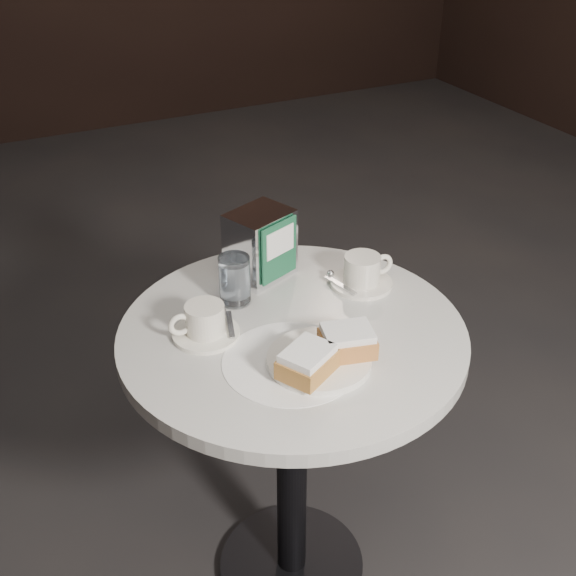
{
  "coord_description": "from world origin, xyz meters",
  "views": [
    {
      "loc": [
        -0.53,
        -1.06,
        1.58
      ],
      "look_at": [
        0.0,
        0.02,
        0.83
      ],
      "focal_mm": 45.0,
      "sensor_mm": 36.0,
      "label": 1
    }
  ],
  "objects_px": {
    "cafe_table": "(292,404)",
    "coffee_cup_left": "(205,323)",
    "coffee_cup_right": "(362,273)",
    "napkin_dispenser": "(261,245)",
    "water_glass_left": "(235,280)",
    "water_glass_right": "(258,249)",
    "beignet_plate": "(324,355)"
  },
  "relations": [
    {
      "from": "cafe_table",
      "to": "coffee_cup_right",
      "type": "bearing_deg",
      "value": 21.58
    },
    {
      "from": "cafe_table",
      "to": "coffee_cup_right",
      "type": "relative_size",
      "value": 5.08
    },
    {
      "from": "coffee_cup_right",
      "to": "water_glass_left",
      "type": "relative_size",
      "value": 1.38
    },
    {
      "from": "cafe_table",
      "to": "coffee_cup_left",
      "type": "bearing_deg",
      "value": 161.4
    },
    {
      "from": "cafe_table",
      "to": "water_glass_left",
      "type": "relative_size",
      "value": 6.99
    },
    {
      "from": "napkin_dispenser",
      "to": "water_glass_right",
      "type": "bearing_deg",
      "value": 63.67
    },
    {
      "from": "water_glass_left",
      "to": "water_glass_right",
      "type": "xyz_separation_m",
      "value": [
        0.1,
        0.1,
        0.0
      ]
    },
    {
      "from": "beignet_plate",
      "to": "coffee_cup_right",
      "type": "xyz_separation_m",
      "value": [
        0.21,
        0.22,
        0.01
      ]
    },
    {
      "from": "coffee_cup_left",
      "to": "water_glass_right",
      "type": "distance_m",
      "value": 0.27
    },
    {
      "from": "coffee_cup_left",
      "to": "water_glass_left",
      "type": "xyz_separation_m",
      "value": [
        0.1,
        0.09,
        0.02
      ]
    },
    {
      "from": "coffee_cup_left",
      "to": "water_glass_left",
      "type": "height_order",
      "value": "water_glass_left"
    },
    {
      "from": "cafe_table",
      "to": "water_glass_right",
      "type": "xyz_separation_m",
      "value": [
        0.03,
        0.24,
        0.25
      ]
    },
    {
      "from": "water_glass_right",
      "to": "water_glass_left",
      "type": "bearing_deg",
      "value": -134.99
    },
    {
      "from": "water_glass_right",
      "to": "beignet_plate",
      "type": "bearing_deg",
      "value": -95.32
    },
    {
      "from": "cafe_table",
      "to": "water_glass_right",
      "type": "distance_m",
      "value": 0.35
    },
    {
      "from": "coffee_cup_left",
      "to": "water_glass_right",
      "type": "xyz_separation_m",
      "value": [
        0.2,
        0.18,
        0.03
      ]
    },
    {
      "from": "beignet_plate",
      "to": "coffee_cup_left",
      "type": "height_order",
      "value": "coffee_cup_left"
    },
    {
      "from": "cafe_table",
      "to": "water_glass_left",
      "type": "bearing_deg",
      "value": 113.55
    },
    {
      "from": "napkin_dispenser",
      "to": "coffee_cup_right",
      "type": "bearing_deg",
      "value": -58.55
    },
    {
      "from": "cafe_table",
      "to": "beignet_plate",
      "type": "relative_size",
      "value": 3.23
    },
    {
      "from": "cafe_table",
      "to": "coffee_cup_left",
      "type": "distance_m",
      "value": 0.29
    },
    {
      "from": "napkin_dispenser",
      "to": "coffee_cup_left",
      "type": "bearing_deg",
      "value": -161.78
    },
    {
      "from": "beignet_plate",
      "to": "coffee_cup_left",
      "type": "distance_m",
      "value": 0.25
    },
    {
      "from": "water_glass_left",
      "to": "cafe_table",
      "type": "bearing_deg",
      "value": -66.45
    },
    {
      "from": "cafe_table",
      "to": "coffee_cup_left",
      "type": "relative_size",
      "value": 5.15
    },
    {
      "from": "coffee_cup_right",
      "to": "water_glass_left",
      "type": "bearing_deg",
      "value": 170.02
    },
    {
      "from": "coffee_cup_right",
      "to": "napkin_dispenser",
      "type": "distance_m",
      "value": 0.23
    },
    {
      "from": "cafe_table",
      "to": "napkin_dispenser",
      "type": "bearing_deg",
      "value": 81.83
    },
    {
      "from": "water_glass_left",
      "to": "water_glass_right",
      "type": "height_order",
      "value": "water_glass_right"
    },
    {
      "from": "coffee_cup_right",
      "to": "napkin_dispenser",
      "type": "height_order",
      "value": "napkin_dispenser"
    },
    {
      "from": "beignet_plate",
      "to": "coffee_cup_left",
      "type": "relative_size",
      "value": 1.6
    },
    {
      "from": "coffee_cup_left",
      "to": "napkin_dispenser",
      "type": "xyz_separation_m",
      "value": [
        0.2,
        0.16,
        0.05
      ]
    }
  ]
}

